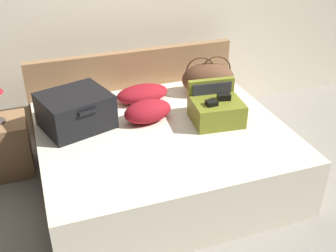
{
  "coord_description": "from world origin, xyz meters",
  "views": [
    {
      "loc": [
        -0.93,
        -2.35,
        2.22
      ],
      "look_at": [
        0.0,
        0.27,
        0.61
      ],
      "focal_mm": 44.37,
      "sensor_mm": 36.0,
      "label": 1
    }
  ],
  "objects_px": {
    "duffel_bag": "(208,78)",
    "pillow_near_headboard": "(148,111)",
    "bed": "(163,156)",
    "pillow_center_head": "(142,94)",
    "nightstand": "(4,147)",
    "hard_case_large": "(75,110)",
    "hard_case_medium": "(216,109)"
  },
  "relations": [
    {
      "from": "duffel_bag",
      "to": "nightstand",
      "type": "xyz_separation_m",
      "value": [
        -1.89,
        0.09,
        -0.42
      ]
    },
    {
      "from": "hard_case_medium",
      "to": "pillow_near_headboard",
      "type": "relative_size",
      "value": 1.05
    },
    {
      "from": "hard_case_large",
      "to": "duffel_bag",
      "type": "xyz_separation_m",
      "value": [
        1.27,
        0.22,
        0.01
      ]
    },
    {
      "from": "hard_case_large",
      "to": "hard_case_medium",
      "type": "xyz_separation_m",
      "value": [
        1.11,
        -0.3,
        -0.03
      ]
    },
    {
      "from": "pillow_near_headboard",
      "to": "pillow_center_head",
      "type": "height_order",
      "value": "pillow_near_headboard"
    },
    {
      "from": "bed",
      "to": "hard_case_medium",
      "type": "bearing_deg",
      "value": -2.13
    },
    {
      "from": "hard_case_large",
      "to": "pillow_center_head",
      "type": "height_order",
      "value": "hard_case_large"
    },
    {
      "from": "bed",
      "to": "pillow_near_headboard",
      "type": "bearing_deg",
      "value": 112.63
    },
    {
      "from": "hard_case_large",
      "to": "nightstand",
      "type": "relative_size",
      "value": 1.26
    },
    {
      "from": "bed",
      "to": "pillow_center_head",
      "type": "distance_m",
      "value": 0.64
    },
    {
      "from": "bed",
      "to": "hard_case_medium",
      "type": "xyz_separation_m",
      "value": [
        0.46,
        -0.02,
        0.37
      ]
    },
    {
      "from": "hard_case_large",
      "to": "nightstand",
      "type": "distance_m",
      "value": 0.81
    },
    {
      "from": "pillow_near_headboard",
      "to": "hard_case_medium",
      "type": "bearing_deg",
      "value": -19.59
    },
    {
      "from": "duffel_bag",
      "to": "nightstand",
      "type": "distance_m",
      "value": 1.94
    },
    {
      "from": "pillow_near_headboard",
      "to": "nightstand",
      "type": "bearing_deg",
      "value": 160.37
    },
    {
      "from": "duffel_bag",
      "to": "pillow_near_headboard",
      "type": "distance_m",
      "value": 0.77
    },
    {
      "from": "duffel_bag",
      "to": "hard_case_large",
      "type": "bearing_deg",
      "value": -170.18
    },
    {
      "from": "hard_case_large",
      "to": "duffel_bag",
      "type": "relative_size",
      "value": 1.18
    },
    {
      "from": "bed",
      "to": "pillow_center_head",
      "type": "relative_size",
      "value": 4.08
    },
    {
      "from": "pillow_near_headboard",
      "to": "duffel_bag",
      "type": "bearing_deg",
      "value": 25.6
    },
    {
      "from": "pillow_near_headboard",
      "to": "nightstand",
      "type": "relative_size",
      "value": 0.83
    },
    {
      "from": "duffel_bag",
      "to": "pillow_near_headboard",
      "type": "relative_size",
      "value": 1.3
    },
    {
      "from": "hard_case_large",
      "to": "pillow_near_headboard",
      "type": "distance_m",
      "value": 0.59
    },
    {
      "from": "hard_case_medium",
      "to": "pillow_center_head",
      "type": "distance_m",
      "value": 0.74
    },
    {
      "from": "hard_case_large",
      "to": "pillow_near_headboard",
      "type": "xyz_separation_m",
      "value": [
        0.57,
        -0.11,
        -0.05
      ]
    },
    {
      "from": "nightstand",
      "to": "hard_case_large",
      "type": "bearing_deg",
      "value": -26.74
    },
    {
      "from": "pillow_near_headboard",
      "to": "pillow_center_head",
      "type": "distance_m",
      "value": 0.38
    },
    {
      "from": "hard_case_large",
      "to": "bed",
      "type": "bearing_deg",
      "value": -41.1
    },
    {
      "from": "hard_case_medium",
      "to": "duffel_bag",
      "type": "xyz_separation_m",
      "value": [
        0.16,
        0.52,
        0.04
      ]
    },
    {
      "from": "hard_case_medium",
      "to": "nightstand",
      "type": "relative_size",
      "value": 0.87
    },
    {
      "from": "hard_case_medium",
      "to": "nightstand",
      "type": "height_order",
      "value": "hard_case_medium"
    },
    {
      "from": "hard_case_medium",
      "to": "bed",
      "type": "bearing_deg",
      "value": -176.42
    }
  ]
}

